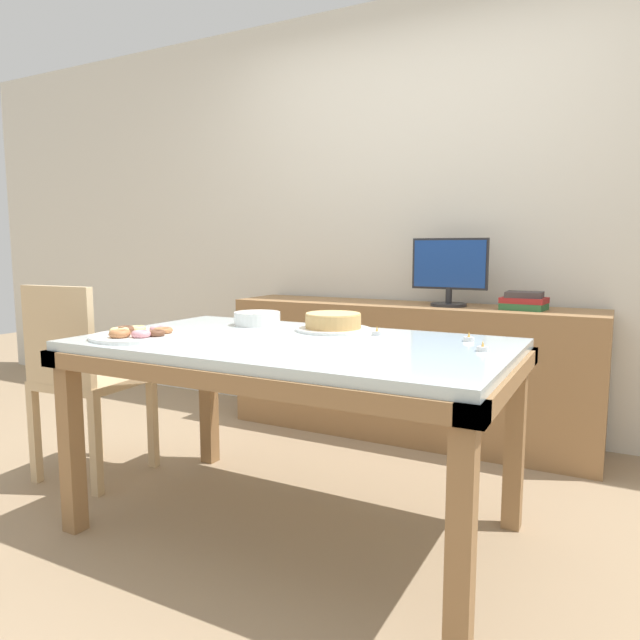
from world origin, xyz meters
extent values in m
plane|color=#997F60|center=(0.00, 0.00, 0.00)|extent=(12.00, 12.00, 0.00)
cube|color=silver|center=(0.00, 1.60, 1.30)|extent=(8.00, 0.10, 2.60)
cube|color=silver|center=(0.00, 0.00, 0.74)|extent=(1.61, 0.93, 0.04)
cube|color=olive|center=(0.00, -0.44, 0.69)|extent=(1.64, 0.08, 0.06)
cube|color=olive|center=(0.00, 0.44, 0.69)|extent=(1.64, 0.08, 0.06)
cube|color=olive|center=(-0.78, 0.00, 0.69)|extent=(0.08, 0.96, 0.06)
cube|color=olive|center=(0.78, 0.00, 0.69)|extent=(0.08, 0.96, 0.06)
cube|color=olive|center=(-0.76, -0.42, 0.35)|extent=(0.07, 0.07, 0.70)
cube|color=olive|center=(0.76, -0.42, 0.35)|extent=(0.07, 0.07, 0.70)
cube|color=olive|center=(-0.76, 0.42, 0.35)|extent=(0.07, 0.07, 0.70)
cube|color=olive|center=(0.76, 0.42, 0.35)|extent=(0.07, 0.07, 0.70)
cube|color=#D1B284|center=(-1.14, 0.02, 0.47)|extent=(0.45, 0.45, 0.04)
cube|color=#D1B284|center=(-1.13, -0.17, 0.71)|extent=(0.40, 0.07, 0.45)
cube|color=#D1B284|center=(-0.97, 0.23, 0.23)|extent=(0.04, 0.04, 0.45)
cube|color=#D1B284|center=(-1.34, 0.20, 0.23)|extent=(0.04, 0.04, 0.45)
cube|color=#D1B284|center=(-0.94, -0.15, 0.23)|extent=(0.04, 0.04, 0.45)
cube|color=#D1B284|center=(-1.32, -0.18, 0.23)|extent=(0.04, 0.04, 0.45)
cube|color=olive|center=(0.00, 1.30, 0.39)|extent=(2.13, 0.44, 0.78)
cylinder|color=#262628|center=(0.24, 1.30, 0.79)|extent=(0.20, 0.20, 0.02)
cylinder|color=#262628|center=(0.24, 1.30, 0.85)|extent=(0.04, 0.04, 0.09)
cube|color=#262628|center=(0.24, 1.30, 1.02)|extent=(0.42, 0.02, 0.28)
cube|color=navy|center=(0.24, 1.29, 1.02)|extent=(0.40, 0.00, 0.26)
cube|color=#2D6638|center=(0.64, 1.30, 0.80)|extent=(0.23, 0.20, 0.03)
cube|color=maroon|center=(0.64, 1.30, 0.83)|extent=(0.24, 0.19, 0.03)
cube|color=#3F3838|center=(0.64, 1.30, 0.86)|extent=(0.19, 0.16, 0.03)
cylinder|color=white|center=(0.02, 0.29, 0.77)|extent=(0.32, 0.32, 0.01)
cylinder|color=tan|center=(0.02, 0.29, 0.80)|extent=(0.24, 0.24, 0.06)
cylinder|color=#F4CA7D|center=(0.02, 0.29, 0.83)|extent=(0.23, 0.23, 0.01)
cylinder|color=white|center=(-0.56, -0.24, 0.77)|extent=(0.38, 0.38, 0.01)
torus|color=brown|center=(-0.47, -0.24, 0.78)|extent=(0.07, 0.07, 0.02)
torus|color=#B27042|center=(-0.50, -0.17, 0.78)|extent=(0.08, 0.08, 0.02)
torus|color=pink|center=(-0.55, -0.15, 0.78)|extent=(0.07, 0.07, 0.02)
torus|color=#EAD184|center=(-0.62, -0.19, 0.78)|extent=(0.07, 0.07, 0.02)
torus|color=brown|center=(-0.63, -0.24, 0.79)|extent=(0.08, 0.08, 0.03)
torus|color=#EAD184|center=(-0.62, -0.28, 0.79)|extent=(0.07, 0.07, 0.03)
torus|color=#B27042|center=(-0.56, -0.33, 0.79)|extent=(0.08, 0.08, 0.03)
torus|color=pink|center=(-0.49, -0.29, 0.79)|extent=(0.07, 0.07, 0.03)
cylinder|color=white|center=(-0.36, 0.29, 0.76)|extent=(0.21, 0.21, 0.01)
cylinder|color=white|center=(-0.36, 0.29, 0.77)|extent=(0.21, 0.21, 0.01)
cylinder|color=white|center=(-0.36, 0.29, 0.78)|extent=(0.21, 0.21, 0.01)
cylinder|color=white|center=(-0.36, 0.29, 0.79)|extent=(0.21, 0.21, 0.01)
cylinder|color=white|center=(-0.36, 0.29, 0.80)|extent=(0.21, 0.21, 0.01)
cylinder|color=white|center=(-0.36, 0.29, 0.81)|extent=(0.21, 0.21, 0.01)
cylinder|color=silver|center=(0.60, 0.28, 0.77)|extent=(0.04, 0.04, 0.02)
cylinder|color=white|center=(0.60, 0.28, 0.77)|extent=(0.03, 0.03, 0.00)
cone|color=#F9B74C|center=(0.60, 0.28, 0.79)|extent=(0.01, 0.01, 0.02)
cylinder|color=silver|center=(0.24, 0.26, 0.77)|extent=(0.04, 0.04, 0.02)
cylinder|color=white|center=(0.24, 0.26, 0.77)|extent=(0.03, 0.03, 0.00)
cone|color=#F9B74C|center=(0.24, 0.26, 0.79)|extent=(0.01, 0.01, 0.02)
cylinder|color=silver|center=(0.69, 0.09, 0.77)|extent=(0.04, 0.04, 0.02)
cylinder|color=white|center=(0.69, 0.09, 0.77)|extent=(0.03, 0.03, 0.00)
cone|color=#F9B74C|center=(0.69, 0.09, 0.79)|extent=(0.01, 0.01, 0.02)
camera|label=1|loc=(1.10, -1.85, 1.10)|focal=32.00mm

